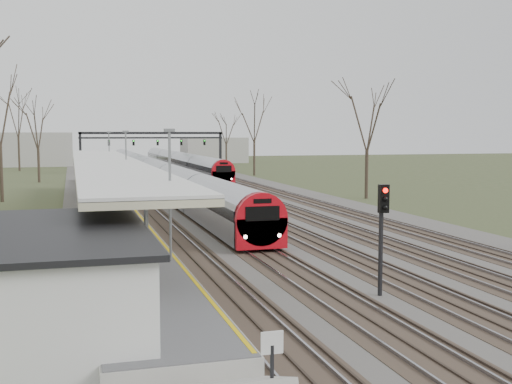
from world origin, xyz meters
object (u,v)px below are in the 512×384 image
train_near (151,172)px  train_far (179,162)px  signal_post (382,223)px  passenger (126,233)px

train_near → train_far: (7.00, 22.96, 0.00)m
train_near → signal_post: 53.85m
train_near → train_far: size_ratio=1.50×
train_far → train_near: bearing=-107.0°
signal_post → passenger: bearing=146.2°
train_near → signal_post: (1.75, -53.81, 1.25)m
train_near → passenger: bearing=-98.0°
train_near → passenger: size_ratio=51.34×
train_near → passenger: (-6.73, -48.14, 0.40)m
train_far → passenger: bearing=-100.9°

